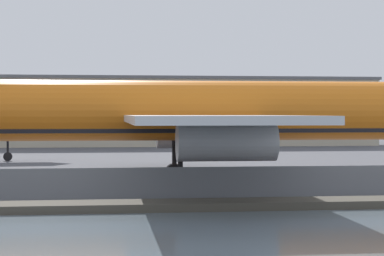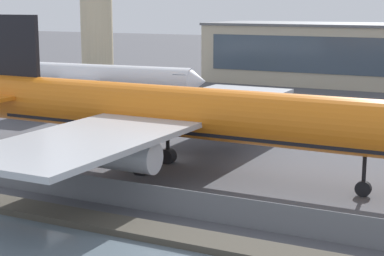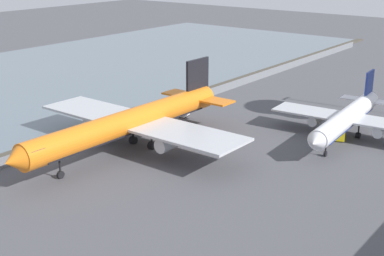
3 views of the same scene
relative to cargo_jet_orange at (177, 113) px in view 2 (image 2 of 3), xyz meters
name	(u,v)px [view 2 (image 2 of 3)]	position (x,y,z in m)	size (l,w,h in m)	color
ground_plane	(168,159)	(-3.37, 3.96, -5.84)	(500.00, 500.00, 0.00)	#4C4C51
shoreline_seawall	(41,211)	(-3.37, -16.54, -5.59)	(320.00, 3.00, 0.50)	#474238
perimeter_fence	(76,187)	(-3.37, -12.04, -4.72)	(280.00, 0.10, 2.24)	slate
cargo_jet_orange	(177,113)	(0.00, 0.00, 0.00)	(55.62, 47.74, 15.32)	orange
passenger_jet_white	(92,77)	(-32.55, 31.04, -1.22)	(38.98, 33.27, 12.10)	white
ops_van	(94,99)	(-31.55, 30.01, -4.57)	(5.61, 4.00, 2.48)	yellow
terminal_building	(384,55)	(5.18, 77.68, 0.38)	(72.51, 20.19, 12.43)	#BCB299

